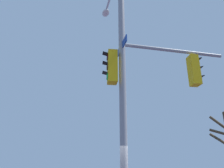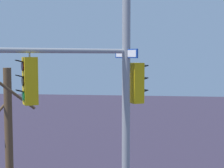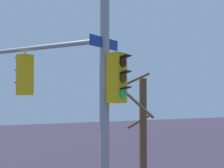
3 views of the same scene
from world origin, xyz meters
The scene contains 1 object.
main_signal_pole_assembly centered at (-0.31, 0.04, 5.35)m, with size 5.17×3.21×9.69m.
Camera 1 is at (-2.29, 6.59, 1.98)m, focal length 35.51 mm.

